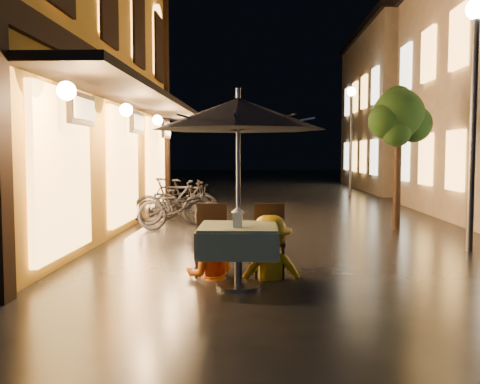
{
  "coord_description": "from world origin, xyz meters",
  "views": [
    {
      "loc": [
        -0.59,
        -7.15,
        1.68
      ],
      "look_at": [
        -0.85,
        0.0,
        1.15
      ],
      "focal_mm": 40.0,
      "sensor_mm": 36.0,
      "label": 1
    }
  ],
  "objects_px": {
    "person_orange": "(210,226)",
    "bicycle_0": "(181,208)",
    "streetlamp_near": "(475,78)",
    "patio_umbrella": "(238,114)",
    "person_yellow": "(270,217)",
    "cafe_table": "(238,241)",
    "table_lantern": "(238,216)"
  },
  "relations": [
    {
      "from": "person_orange",
      "to": "bicycle_0",
      "type": "bearing_deg",
      "value": -79.4
    },
    {
      "from": "person_orange",
      "to": "streetlamp_near",
      "type": "bearing_deg",
      "value": -157.02
    },
    {
      "from": "patio_umbrella",
      "to": "person_orange",
      "type": "height_order",
      "value": "patio_umbrella"
    },
    {
      "from": "person_yellow",
      "to": "cafe_table",
      "type": "bearing_deg",
      "value": 41.19
    },
    {
      "from": "cafe_table",
      "to": "patio_umbrella",
      "type": "bearing_deg",
      "value": -11.31
    },
    {
      "from": "streetlamp_near",
      "to": "bicycle_0",
      "type": "bearing_deg",
      "value": 157.7
    },
    {
      "from": "streetlamp_near",
      "to": "bicycle_0",
      "type": "xyz_separation_m",
      "value": [
        -5.26,
        2.16,
        -2.42
      ]
    },
    {
      "from": "cafe_table",
      "to": "bicycle_0",
      "type": "relative_size",
      "value": 0.52
    },
    {
      "from": "streetlamp_near",
      "to": "person_orange",
      "type": "xyz_separation_m",
      "value": [
        -4.24,
        -2.07,
        -2.22
      ]
    },
    {
      "from": "streetlamp_near",
      "to": "table_lantern",
      "type": "height_order",
      "value": "streetlamp_near"
    },
    {
      "from": "streetlamp_near",
      "to": "person_orange",
      "type": "distance_m",
      "value": 5.22
    },
    {
      "from": "table_lantern",
      "to": "person_orange",
      "type": "distance_m",
      "value": 0.82
    },
    {
      "from": "table_lantern",
      "to": "person_orange",
      "type": "height_order",
      "value": "person_orange"
    },
    {
      "from": "patio_umbrella",
      "to": "person_orange",
      "type": "bearing_deg",
      "value": 126.78
    },
    {
      "from": "patio_umbrella",
      "to": "bicycle_0",
      "type": "distance_m",
      "value": 5.23
    },
    {
      "from": "person_yellow",
      "to": "streetlamp_near",
      "type": "bearing_deg",
      "value": -161.41
    },
    {
      "from": "streetlamp_near",
      "to": "patio_umbrella",
      "type": "height_order",
      "value": "streetlamp_near"
    },
    {
      "from": "patio_umbrella",
      "to": "table_lantern",
      "type": "bearing_deg",
      "value": -90.0
    },
    {
      "from": "cafe_table",
      "to": "table_lantern",
      "type": "height_order",
      "value": "table_lantern"
    },
    {
      "from": "table_lantern",
      "to": "person_orange",
      "type": "xyz_separation_m",
      "value": [
        -0.39,
        0.69,
        -0.22
      ]
    },
    {
      "from": "table_lantern",
      "to": "person_orange",
      "type": "bearing_deg",
      "value": 119.86
    },
    {
      "from": "streetlamp_near",
      "to": "person_yellow",
      "type": "relative_size",
      "value": 2.57
    },
    {
      "from": "person_orange",
      "to": "person_yellow",
      "type": "height_order",
      "value": "person_yellow"
    },
    {
      "from": "person_yellow",
      "to": "bicycle_0",
      "type": "xyz_separation_m",
      "value": [
        -1.82,
        4.21,
        -0.32
      ]
    },
    {
      "from": "patio_umbrella",
      "to": "streetlamp_near",
      "type": "bearing_deg",
      "value": 34.01
    },
    {
      "from": "streetlamp_near",
      "to": "patio_umbrella",
      "type": "bearing_deg",
      "value": -145.99
    },
    {
      "from": "streetlamp_near",
      "to": "bicycle_0",
      "type": "relative_size",
      "value": 2.22
    },
    {
      "from": "person_yellow",
      "to": "bicycle_0",
      "type": "relative_size",
      "value": 0.86
    },
    {
      "from": "streetlamp_near",
      "to": "person_yellow",
      "type": "xyz_separation_m",
      "value": [
        -3.45,
        -2.05,
        -2.09
      ]
    },
    {
      "from": "person_orange",
      "to": "person_yellow",
      "type": "xyz_separation_m",
      "value": [
        0.8,
        0.01,
        0.13
      ]
    },
    {
      "from": "streetlamp_near",
      "to": "person_yellow",
      "type": "bearing_deg",
      "value": -149.19
    },
    {
      "from": "patio_umbrella",
      "to": "person_orange",
      "type": "relative_size",
      "value": 1.77
    }
  ]
}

